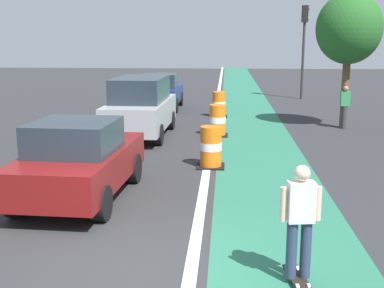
% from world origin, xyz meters
% --- Properties ---
extents(ground_plane, '(100.00, 100.00, 0.00)m').
position_xyz_m(ground_plane, '(0.00, 0.00, 0.00)').
color(ground_plane, '#2D2D30').
extents(bike_lane_strip, '(2.50, 80.00, 0.01)m').
position_xyz_m(bike_lane_strip, '(2.40, 12.00, 0.00)').
color(bike_lane_strip, '#286B51').
rests_on(bike_lane_strip, ground).
extents(lane_divider_stripe, '(0.20, 80.00, 0.01)m').
position_xyz_m(lane_divider_stripe, '(0.90, 12.00, 0.01)').
color(lane_divider_stripe, silver).
rests_on(lane_divider_stripe, ground).
extents(skateboarder_on_lane, '(0.56, 0.82, 1.69)m').
position_xyz_m(skateboarder_on_lane, '(2.41, -0.38, 0.91)').
color(skateboarder_on_lane, black).
rests_on(skateboarder_on_lane, ground).
extents(parked_sedan_nearest, '(2.09, 4.19, 1.70)m').
position_xyz_m(parked_sedan_nearest, '(-1.67, 3.04, 0.83)').
color(parked_sedan_nearest, maroon).
rests_on(parked_sedan_nearest, ground).
extents(parked_suv_second, '(2.01, 4.65, 2.04)m').
position_xyz_m(parked_suv_second, '(-1.55, 9.97, 1.04)').
color(parked_suv_second, '#9EA0A5').
rests_on(parked_suv_second, ground).
extents(parked_sedan_third, '(1.92, 4.10, 1.70)m').
position_xyz_m(parked_sedan_third, '(-1.79, 16.79, 0.83)').
color(parked_sedan_third, navy).
rests_on(parked_sedan_third, ground).
extents(traffic_barrel_front, '(0.73, 0.73, 1.09)m').
position_xyz_m(traffic_barrel_front, '(1.00, 5.88, 0.53)').
color(traffic_barrel_front, orange).
rests_on(traffic_barrel_front, ground).
extents(traffic_barrel_mid, '(0.73, 0.73, 1.09)m').
position_xyz_m(traffic_barrel_mid, '(1.09, 10.22, 0.53)').
color(traffic_barrel_mid, orange).
rests_on(traffic_barrel_mid, ground).
extents(traffic_barrel_back, '(0.73, 0.73, 1.09)m').
position_xyz_m(traffic_barrel_back, '(1.07, 14.51, 0.53)').
color(traffic_barrel_back, orange).
rests_on(traffic_barrel_back, ground).
extents(traffic_light_corner, '(0.41, 0.32, 5.10)m').
position_xyz_m(traffic_light_corner, '(5.61, 21.38, 3.50)').
color(traffic_light_corner, '#2D2D2D').
rests_on(traffic_light_corner, ground).
extents(pedestrian_crossing, '(0.34, 0.20, 1.61)m').
position_xyz_m(pedestrian_crossing, '(5.82, 11.97, 0.86)').
color(pedestrian_crossing, '#33333D').
rests_on(pedestrian_crossing, ground).
extents(street_tree_sidewalk, '(2.40, 2.40, 5.00)m').
position_xyz_m(street_tree_sidewalk, '(5.84, 12.15, 3.67)').
color(street_tree_sidewalk, brown).
rests_on(street_tree_sidewalk, ground).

